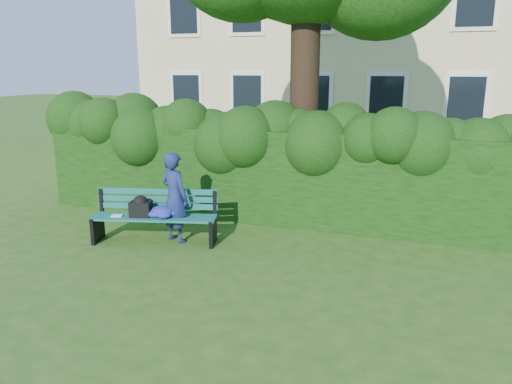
% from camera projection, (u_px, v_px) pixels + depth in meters
% --- Properties ---
extents(ground, '(80.00, 80.00, 0.00)m').
position_uv_depth(ground, '(243.00, 259.00, 7.88)').
color(ground, '#2B5017').
rests_on(ground, ground).
extents(hedge, '(10.00, 1.00, 1.80)m').
position_uv_depth(hedge, '(283.00, 176.00, 9.68)').
color(hedge, black).
rests_on(hedge, ground).
extents(park_bench, '(2.19, 1.08, 0.89)m').
position_uv_depth(park_bench, '(155.00, 214.00, 8.55)').
color(park_bench, '#0E4943').
rests_on(park_bench, ground).
extents(man_reading, '(0.67, 0.56, 1.56)m').
position_uv_depth(man_reading, '(175.00, 197.00, 8.53)').
color(man_reading, navy).
rests_on(man_reading, ground).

